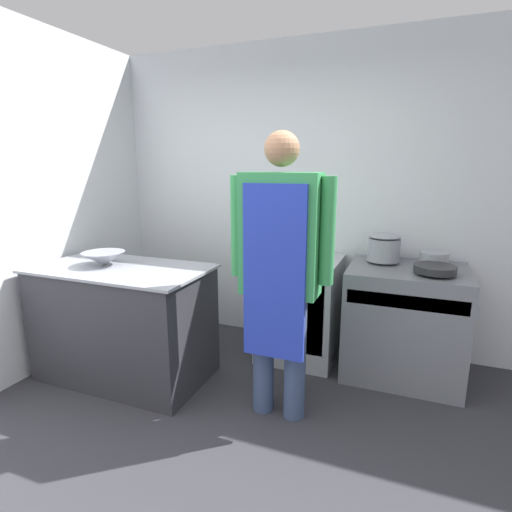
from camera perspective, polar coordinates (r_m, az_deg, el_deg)
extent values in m
plane|color=#2D2D33|center=(2.41, -15.16, -30.49)|extent=(14.00, 14.00, 0.00)
cube|color=silver|center=(3.75, 4.01, 8.39)|extent=(8.00, 0.05, 2.70)
cube|color=silver|center=(3.65, -28.08, 6.81)|extent=(0.05, 8.00, 2.70)
cube|color=#2D2D33|center=(3.32, -18.25, -9.13)|extent=(1.28, 0.71, 0.87)
cube|color=gray|center=(3.18, -18.81, -1.70)|extent=(1.33, 0.74, 0.02)
cube|color=slate|center=(3.37, 20.37, -8.90)|extent=(0.87, 0.68, 0.87)
cube|color=gray|center=(2.97, 20.62, -6.12)|extent=(0.80, 0.03, 0.10)
cube|color=gray|center=(3.56, 21.06, -0.32)|extent=(0.87, 0.03, 0.02)
cube|color=#A8ADB2|center=(3.51, 6.35, -7.32)|extent=(0.64, 0.66, 0.87)
cube|color=silver|center=(3.20, 4.83, -8.46)|extent=(0.54, 0.02, 0.61)
cylinder|color=#38476B|center=(2.74, 1.07, -13.52)|extent=(0.14, 0.14, 0.85)
cylinder|color=#38476B|center=(2.68, 5.60, -14.22)|extent=(0.14, 0.14, 0.85)
cube|color=#338C4C|center=(2.45, 3.54, 3.04)|extent=(0.49, 0.22, 0.75)
cube|color=#2338B2|center=(2.39, 2.57, -2.64)|extent=(0.39, 0.02, 1.07)
cylinder|color=#338C4C|center=(2.55, -2.62, 4.27)|extent=(0.09, 0.09, 0.64)
cylinder|color=#338C4C|center=(2.38, 10.18, 3.46)|extent=(0.09, 0.09, 0.64)
sphere|color=#9E7051|center=(2.42, 3.72, 15.05)|extent=(0.21, 0.21, 0.21)
cone|color=gray|center=(3.28, -20.93, -0.35)|extent=(0.32, 0.32, 0.10)
cylinder|color=gray|center=(3.34, 17.78, 0.88)|extent=(0.25, 0.25, 0.18)
ellipsoid|color=gray|center=(3.32, 17.91, 2.71)|extent=(0.25, 0.25, 0.04)
cylinder|color=#262628|center=(3.12, 24.20, -1.68)|extent=(0.29, 0.29, 0.05)
cylinder|color=gray|center=(3.35, 24.07, -0.32)|extent=(0.21, 0.21, 0.10)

